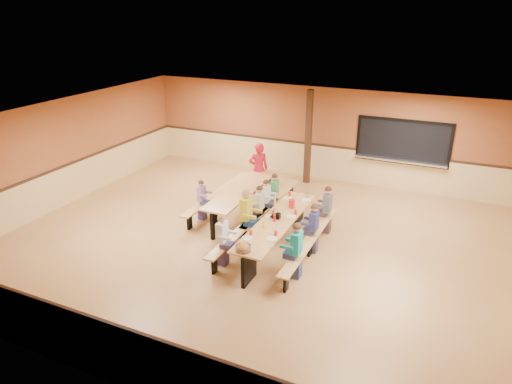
% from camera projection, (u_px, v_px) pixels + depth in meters
% --- Properties ---
extents(ground, '(12.00, 12.00, 0.00)m').
position_uv_depth(ground, '(257.00, 242.00, 11.15)').
color(ground, olive).
rests_on(ground, ground).
extents(room_envelope, '(12.04, 10.04, 3.02)m').
position_uv_depth(room_envelope, '(257.00, 217.00, 10.88)').
color(room_envelope, brown).
rests_on(room_envelope, ground).
extents(kitchen_pass_through, '(2.78, 0.28, 1.38)m').
position_uv_depth(kitchen_pass_through, '(403.00, 144.00, 13.76)').
color(kitchen_pass_through, black).
rests_on(kitchen_pass_through, ground).
extents(structural_post, '(0.18, 0.18, 3.00)m').
position_uv_depth(structural_post, '(308.00, 138.00, 14.35)').
color(structural_post, black).
rests_on(structural_post, ground).
extents(cafeteria_table_main, '(1.91, 3.70, 0.74)m').
position_uv_depth(cafeteria_table_main, '(277.00, 228.00, 10.68)').
color(cafeteria_table_main, '#BD874B').
rests_on(cafeteria_table_main, ground).
extents(cafeteria_table_second, '(1.91, 3.70, 0.74)m').
position_uv_depth(cafeteria_table_second, '(244.00, 194.00, 12.60)').
color(cafeteria_table_second, '#BD874B').
rests_on(cafeteria_table_second, ground).
extents(seated_child_white_left, '(0.37, 0.31, 1.22)m').
position_uv_depth(seated_child_white_left, '(222.00, 240.00, 9.98)').
color(seated_child_white_left, white).
rests_on(seated_child_white_left, ground).
extents(seated_adult_yellow, '(0.43, 0.36, 1.34)m').
position_uv_depth(seated_adult_yellow, '(246.00, 216.00, 10.98)').
color(seated_adult_yellow, gold).
rests_on(seated_adult_yellow, ground).
extents(seated_child_grey_left, '(0.35, 0.28, 1.16)m').
position_uv_depth(seated_child_grey_left, '(266.00, 201.00, 12.03)').
color(seated_child_grey_left, silver).
rests_on(seated_child_grey_left, ground).
extents(seated_child_teal_right, '(0.39, 0.32, 1.25)m').
position_uv_depth(seated_child_teal_right, '(296.00, 251.00, 9.50)').
color(seated_child_teal_right, teal).
rests_on(seated_child_teal_right, ground).
extents(seated_child_navy_right, '(0.37, 0.30, 1.21)m').
position_uv_depth(seated_child_navy_right, '(313.00, 229.00, 10.49)').
color(seated_child_navy_right, navy).
rests_on(seated_child_navy_right, ground).
extents(seated_child_char_right, '(0.38, 0.31, 1.23)m').
position_uv_depth(seated_child_char_right, '(327.00, 210.00, 11.42)').
color(seated_child_char_right, '#494F54').
rests_on(seated_child_char_right, ground).
extents(seated_child_purple_sec, '(0.32, 0.26, 1.11)m').
position_uv_depth(seated_child_purple_sec, '(202.00, 200.00, 12.14)').
color(seated_child_purple_sec, '#876196').
rests_on(seated_child_purple_sec, ground).
extents(seated_child_green_sec, '(0.35, 0.29, 1.17)m').
position_uv_depth(seated_child_green_sec, '(274.00, 195.00, 12.40)').
color(seated_child_green_sec, '#3E834B').
rests_on(seated_child_green_sec, ground).
extents(seated_child_tan_sec, '(0.36, 0.29, 1.19)m').
position_uv_depth(seated_child_tan_sec, '(259.00, 208.00, 11.57)').
color(seated_child_tan_sec, '#BFBB9C').
rests_on(seated_child_tan_sec, ground).
extents(standing_woman, '(0.70, 0.64, 1.61)m').
position_uv_depth(standing_woman, '(259.00, 169.00, 13.72)').
color(standing_woman, '#B4142A').
rests_on(standing_woman, ground).
extents(punch_pitcher, '(0.16, 0.16, 0.22)m').
position_uv_depth(punch_pitcher, '(292.00, 204.00, 11.19)').
color(punch_pitcher, red).
rests_on(punch_pitcher, cafeteria_table_main).
extents(chip_bowl, '(0.32, 0.32, 0.15)m').
position_uv_depth(chip_bowl, '(243.00, 247.00, 9.25)').
color(chip_bowl, orange).
rests_on(chip_bowl, cafeteria_table_main).
extents(napkin_dispenser, '(0.10, 0.14, 0.13)m').
position_uv_depth(napkin_dispenser, '(278.00, 216.00, 10.65)').
color(napkin_dispenser, black).
rests_on(napkin_dispenser, cafeteria_table_main).
extents(condiment_mustard, '(0.06, 0.06, 0.17)m').
position_uv_depth(condiment_mustard, '(264.00, 224.00, 10.20)').
color(condiment_mustard, yellow).
rests_on(condiment_mustard, cafeteria_table_main).
extents(condiment_ketchup, '(0.06, 0.06, 0.17)m').
position_uv_depth(condiment_ketchup, '(275.00, 218.00, 10.49)').
color(condiment_ketchup, '#B2140F').
rests_on(condiment_ketchup, cafeteria_table_main).
extents(table_paddle, '(0.16, 0.16, 0.56)m').
position_uv_depth(table_paddle, '(275.00, 212.00, 10.66)').
color(table_paddle, black).
rests_on(table_paddle, cafeteria_table_main).
extents(place_settings, '(0.65, 3.30, 0.11)m').
position_uv_depth(place_settings, '(277.00, 218.00, 10.57)').
color(place_settings, beige).
rests_on(place_settings, cafeteria_table_main).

